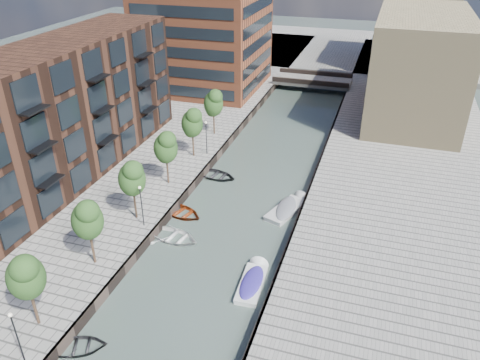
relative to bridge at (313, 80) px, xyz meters
The scene contains 26 objects.
water 32.03m from the bridge, 90.00° to the right, with size 300.00×300.00×0.00m, color #38473F.
quay_left 48.17m from the bridge, 138.37° to the right, with size 60.00×140.00×1.00m, color gray.
quay_right 35.79m from the bridge, 63.43° to the right, with size 20.00×140.00×1.00m, color gray.
quay_wall_left 32.59m from the bridge, 100.79° to the right, with size 0.25×140.00×1.00m, color #332823.
quay_wall_right 32.59m from the bridge, 79.21° to the right, with size 0.25×140.00×1.00m, color #332823.
far_closure 28.01m from the bridge, 90.00° to the left, with size 80.00×40.00×1.00m, color gray.
apartment_block 46.99m from the bridge, 115.46° to the right, with size 8.00×38.00×14.00m, color black.
tan_block_near 19.99m from the bridge, 32.01° to the right, with size 12.00×25.00×14.00m, color #9A875E.
tan_block_far 23.87m from the bridge, 45.00° to the left, with size 12.00×20.00×16.00m, color #9A875E.
bridge is the anchor object (origin of this frame).
tree_1 61.71m from the bridge, 97.93° to the right, with size 2.50×2.50×5.95m.
tree_2 54.81m from the bridge, 98.95° to the right, with size 2.50×2.50×5.95m.
tree_3 47.92m from the bridge, 100.25° to the right, with size 2.50×2.50×5.95m.
tree_4 41.08m from the bridge, 102.00° to the right, with size 2.50×2.50×5.95m.
tree_5 34.30m from the bridge, 104.44° to the right, with size 2.50×2.50×5.95m.
tree_6 27.63m from the bridge, 108.10° to the right, with size 2.50×2.50×5.95m.
lamp_0 64.44m from the bridge, 96.42° to the right, with size 0.24×0.24×4.12m.
lamp_1 48.58m from the bridge, 98.53° to the right, with size 0.24×0.24×4.12m.
lamp_2 32.87m from the bridge, 102.68° to the right, with size 0.24×0.24×4.12m.
sloop_0 61.66m from the bridge, 94.81° to the right, with size 2.86×4.00×0.83m, color black.
sloop_2 44.25m from the bridge, 97.01° to the right, with size 3.40×4.76×0.99m, color maroon.
sloop_3 48.13m from the bridge, 95.09° to the right, with size 3.49×4.89×1.01m, color white.
sloop_4 35.94m from the bridge, 97.54° to the right, with size 3.42×4.79×0.99m, color #242326.
motorboat_3 51.57m from the bridge, 85.23° to the right, with size 2.03×5.18×1.70m.
motorboat_4 40.14m from the bridge, 83.31° to the right, with size 3.70×6.02×1.90m.
car 15.14m from the bridge, 39.24° to the right, with size 1.58×3.93×1.34m, color silver.
Camera 1 is at (12.12, -7.32, 25.58)m, focal length 35.00 mm.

